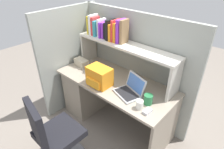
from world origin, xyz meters
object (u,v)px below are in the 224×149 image
Objects in this scene: paper_cup at (140,105)px; office_chair at (55,140)px; tissue_box at (81,62)px; snack_canister at (148,99)px; laptop at (130,90)px; backpack at (99,77)px; computer_mouse at (147,111)px.

office_chair reaches higher than paper_cup.
paper_cup is at bearing -5.51° from tissue_box.
paper_cup is at bearing -100.07° from snack_canister.
laptop is 1.24× the size of backpack.
computer_mouse is 0.47× the size of tissue_box.
snack_canister is at bearing 8.18° from backpack.
computer_mouse is (0.73, -0.03, -0.10)m from backpack.
computer_mouse is at bearing -122.91° from office_chair.
snack_canister is at bearing 0.55° from tissue_box.
laptop reaches higher than paper_cup.
office_chair is at bearing -126.04° from snack_canister.
paper_cup is at bearing -2.82° from backpack.
paper_cup is 0.11× the size of office_chair.
laptop is 1.69× the size of tissue_box.
paper_cup is at bearing -31.31° from laptop.
backpack is at bearing -75.11° from office_chair.
tissue_box is at bearing -45.55° from office_chair.
tissue_box is (-0.55, 0.17, -0.06)m from backpack.
laptop is 0.25m from snack_canister.
computer_mouse is 1.06× the size of paper_cup.
laptop reaches higher than office_chair.
computer_mouse is 0.10m from paper_cup.
backpack is 0.58m from tissue_box.
tissue_box is at bearing 162.68° from backpack.
laptop is at bearing 148.69° from paper_cup.
computer_mouse is at bearing -2.36° from backpack.
tissue_box reaches higher than paper_cup.
laptop reaches higher than tissue_box.
laptop is at bearing -101.55° from office_chair.
laptop reaches higher than snack_canister.
office_chair is (-0.35, -0.85, -0.39)m from laptop.
snack_canister is (1.21, -0.08, 0.01)m from tissue_box.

